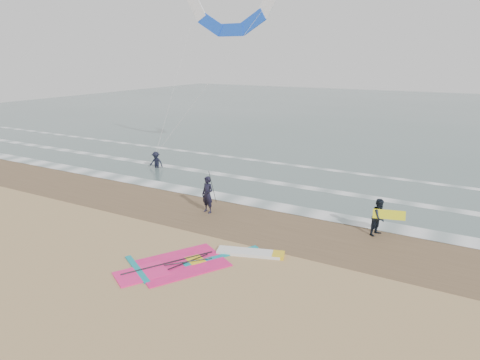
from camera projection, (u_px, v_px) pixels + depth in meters
The scene contains 11 objects.
ground at pixel (185, 280), 14.59m from camera, with size 120.00×120.00×0.00m, color tan.
sea_water at pixel (409, 115), 54.72m from camera, with size 120.00×80.00×0.02m, color #47605E.
wet_sand_band at pixel (263, 223), 19.60m from camera, with size 120.00×5.00×0.01m, color brown.
foam_waterline at pixel (300, 195), 23.31m from camera, with size 120.00×9.15×0.02m.
windsurf_rig at pixel (200, 261), 15.86m from camera, with size 5.35×5.06×0.13m.
person_standing at pixel (208, 195), 20.65m from camera, with size 0.66×0.43×1.81m, color black.
person_walking at pixel (379, 217), 18.08m from camera, with size 0.78×0.61×1.61m, color black.
person_wading at pixel (156, 158), 28.80m from camera, with size 0.98×0.56×1.51m, color black.
held_pole at pixel (213, 187), 20.39m from camera, with size 0.17×0.86×1.82m.
carried_kiteboard at pixel (389, 215), 17.75m from camera, with size 1.30×0.51×0.39m.
surf_kite at pixel (230, 17), 27.49m from camera, with size 7.32×3.67×10.56m.
Camera 1 is at (8.04, -10.44, 7.38)m, focal length 32.00 mm.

